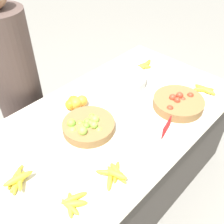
% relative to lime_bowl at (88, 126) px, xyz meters
% --- Properties ---
extents(ground_plane, '(12.00, 12.00, 0.00)m').
position_rel_lime_bowl_xyz_m(ground_plane, '(0.19, -0.03, -0.78)').
color(ground_plane, gray).
extents(market_table, '(1.86, 1.03, 0.74)m').
position_rel_lime_bowl_xyz_m(market_table, '(0.19, -0.03, -0.41)').
color(market_table, '#4C4742').
rests_on(market_table, ground_plane).
extents(lime_bowl, '(0.33, 0.33, 0.10)m').
position_rel_lime_bowl_xyz_m(lime_bowl, '(0.00, 0.00, 0.00)').
color(lime_bowl, olive).
rests_on(lime_bowl, market_table).
extents(tomato_basket, '(0.35, 0.35, 0.10)m').
position_rel_lime_bowl_xyz_m(tomato_basket, '(0.58, -0.28, 0.00)').
color(tomato_basket, olive).
rests_on(tomato_basket, market_table).
extents(orange_pile, '(0.16, 0.12, 0.08)m').
position_rel_lime_bowl_xyz_m(orange_pile, '(0.10, 0.23, 0.00)').
color(orange_pile, orange).
rests_on(orange_pile, market_table).
extents(metal_bowl, '(0.39, 0.39, 0.07)m').
position_rel_lime_bowl_xyz_m(metal_bowl, '(0.52, 0.19, 0.00)').
color(metal_bowl, silver).
rests_on(metal_bowl, market_table).
extents(price_sign, '(0.14, 0.04, 0.08)m').
position_rel_lime_bowl_xyz_m(price_sign, '(0.32, -0.36, 0.01)').
color(price_sign, red).
rests_on(price_sign, market_table).
extents(banana_bunch_middle_right, '(0.16, 0.17, 0.06)m').
position_rel_lime_bowl_xyz_m(banana_bunch_middle_right, '(-0.51, -0.02, -0.01)').
color(banana_bunch_middle_right, yellow).
rests_on(banana_bunch_middle_right, market_table).
extents(banana_bunch_front_left, '(0.12, 0.18, 0.04)m').
position_rel_lime_bowl_xyz_m(banana_bunch_front_left, '(0.87, -0.33, -0.02)').
color(banana_bunch_front_left, yellow).
rests_on(banana_bunch_front_left, market_table).
extents(banana_bunch_front_right, '(0.19, 0.17, 0.06)m').
position_rel_lime_bowl_xyz_m(banana_bunch_front_right, '(-0.14, -0.35, -0.01)').
color(banana_bunch_front_right, yellow).
rests_on(banana_bunch_front_right, market_table).
extents(banana_bunch_middle_left, '(0.20, 0.14, 0.04)m').
position_rel_lime_bowl_xyz_m(banana_bunch_middle_left, '(0.84, 0.21, -0.02)').
color(banana_bunch_middle_left, yellow).
rests_on(banana_bunch_middle_left, market_table).
extents(banana_bunch_front_center, '(0.16, 0.13, 0.03)m').
position_rel_lime_bowl_xyz_m(banana_bunch_front_center, '(-0.40, -0.32, -0.02)').
color(banana_bunch_front_center, yellow).
rests_on(banana_bunch_front_center, market_table).
extents(vendor_person, '(0.34, 0.34, 1.51)m').
position_rel_lime_bowl_xyz_m(vendor_person, '(-0.05, 0.75, -0.08)').
color(vendor_person, '#473833').
rests_on(vendor_person, ground_plane).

